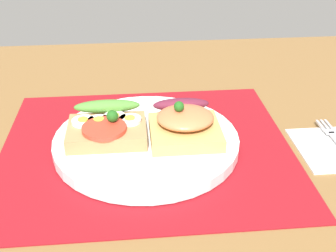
{
  "coord_description": "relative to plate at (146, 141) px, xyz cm",
  "views": [
    {
      "loc": [
        -1.77,
        -50.69,
        32.56
      ],
      "look_at": [
        3.0,
        0.0,
        3.37
      ],
      "focal_mm": 46.23,
      "sensor_mm": 36.0,
      "label": 1
    }
  ],
  "objects": [
    {
      "name": "placemat",
      "position": [
        0.0,
        0.0,
        -0.94
      ],
      "size": [
        39.85,
        34.86,
        0.3
      ],
      "primitive_type": "cube",
      "color": "maroon",
      "rests_on": "ground_plane"
    },
    {
      "name": "sandwich_egg_tomato",
      "position": [
        -5.27,
        0.42,
        2.33
      ],
      "size": [
        10.49,
        9.25,
        4.2
      ],
      "color": "#AE7B4C",
      "rests_on": "plate"
    },
    {
      "name": "ground_plane",
      "position": [
        0.0,
        0.0,
        -2.69
      ],
      "size": [
        120.0,
        90.0,
        3.2
      ],
      "primitive_type": "cube",
      "color": "brown"
    },
    {
      "name": "sandwich_salmon",
      "position": [
        5.29,
        -0.02,
        2.58
      ],
      "size": [
        9.48,
        10.37,
        5.11
      ],
      "color": "tan",
      "rests_on": "plate"
    },
    {
      "name": "plate",
      "position": [
        0.0,
        0.0,
        0.0
      ],
      "size": [
        25.39,
        25.39,
        1.57
      ],
      "primitive_type": "cylinder",
      "color": "white",
      "rests_on": "placemat"
    }
  ]
}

